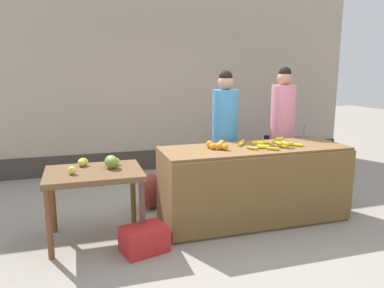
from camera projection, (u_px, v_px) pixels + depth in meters
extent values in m
plane|color=gray|center=(217.00, 223.00, 4.49)|extent=(24.00, 24.00, 0.00)
cube|color=tan|center=(163.00, 78.00, 6.78)|extent=(7.37, 0.20, 3.33)
cube|color=#3F3833|center=(166.00, 159.00, 6.96)|extent=(7.37, 0.04, 0.36)
cube|color=brown|center=(253.00, 184.00, 4.53)|extent=(2.23, 0.77, 0.91)
cube|color=brown|center=(269.00, 194.00, 4.16)|extent=(2.23, 0.03, 0.85)
cube|color=brown|center=(94.00, 173.00, 3.94)|extent=(1.00, 0.75, 0.06)
cylinder|color=brown|center=(49.00, 225.00, 3.58)|extent=(0.06, 0.06, 0.71)
cylinder|color=brown|center=(142.00, 214.00, 3.84)|extent=(0.06, 0.06, 0.71)
cylinder|color=brown|center=(53.00, 202.00, 4.19)|extent=(0.06, 0.06, 0.71)
cylinder|color=brown|center=(133.00, 194.00, 4.45)|extent=(0.06, 0.06, 0.71)
cylinder|color=gold|center=(260.00, 141.00, 4.69)|extent=(0.14, 0.10, 0.04)
cylinder|color=gold|center=(284.00, 146.00, 4.38)|extent=(0.11, 0.14, 0.04)
cylinder|color=gold|center=(286.00, 144.00, 4.55)|extent=(0.04, 0.14, 0.04)
cylinder|color=gold|center=(278.00, 142.00, 4.65)|extent=(0.11, 0.14, 0.04)
cylinder|color=gold|center=(241.00, 142.00, 4.65)|extent=(0.13, 0.12, 0.04)
cylinder|color=gold|center=(241.00, 144.00, 4.51)|extent=(0.13, 0.14, 0.04)
cylinder|color=gold|center=(261.00, 147.00, 4.34)|extent=(0.13, 0.06, 0.04)
cylinder|color=gold|center=(252.00, 148.00, 4.30)|extent=(0.10, 0.13, 0.04)
cylinder|color=yellow|center=(296.00, 145.00, 4.48)|extent=(0.14, 0.14, 0.04)
cylinder|color=gold|center=(273.00, 149.00, 4.26)|extent=(0.13, 0.12, 0.04)
cylinder|color=yellow|center=(263.00, 146.00, 4.40)|extent=(0.14, 0.11, 0.04)
cylinder|color=gold|center=(258.00, 143.00, 4.45)|extent=(0.13, 0.11, 0.04)
cylinder|color=yellow|center=(289.00, 144.00, 4.37)|extent=(0.13, 0.09, 0.04)
cylinder|color=yellow|center=(263.00, 143.00, 4.45)|extent=(0.14, 0.06, 0.04)
cylinder|color=gold|center=(277.00, 143.00, 4.42)|extent=(0.08, 0.14, 0.04)
cylinder|color=gold|center=(279.00, 139.00, 4.68)|extent=(0.16, 0.10, 0.04)
sphere|color=orange|center=(210.00, 144.00, 4.37)|extent=(0.09, 0.09, 0.09)
sphere|color=orange|center=(222.00, 143.00, 4.47)|extent=(0.08, 0.08, 0.08)
sphere|color=orange|center=(213.00, 146.00, 4.29)|extent=(0.07, 0.07, 0.07)
sphere|color=orange|center=(225.00, 147.00, 4.26)|extent=(0.08, 0.08, 0.08)
sphere|color=orange|center=(220.00, 146.00, 4.29)|extent=(0.09, 0.09, 0.09)
ellipsoid|color=gold|center=(81.00, 163.00, 4.10)|extent=(0.11, 0.13, 0.08)
ellipsoid|color=yellow|center=(111.00, 165.00, 4.00)|extent=(0.12, 0.12, 0.08)
ellipsoid|color=yellow|center=(83.00, 162.00, 4.13)|extent=(0.13, 0.10, 0.09)
ellipsoid|color=#DADA47|center=(72.00, 170.00, 3.79)|extent=(0.12, 0.12, 0.09)
ellipsoid|color=#DDD047|center=(115.00, 161.00, 4.16)|extent=(0.12, 0.10, 0.08)
ellipsoid|color=olive|center=(111.00, 162.00, 4.03)|extent=(0.16, 0.23, 0.14)
cylinder|color=#33333D|center=(224.00, 178.00, 5.11)|extent=(0.29, 0.29, 0.70)
cylinder|color=#3F8CCC|center=(225.00, 122.00, 4.96)|extent=(0.34, 0.34, 0.85)
sphere|color=tan|center=(226.00, 83.00, 4.86)|extent=(0.21, 0.21, 0.21)
sphere|color=black|center=(226.00, 77.00, 4.84)|extent=(0.18, 0.18, 0.18)
cylinder|color=#33333D|center=(280.00, 171.00, 5.44)|extent=(0.29, 0.29, 0.72)
cylinder|color=pink|center=(283.00, 117.00, 5.29)|extent=(0.34, 0.34, 0.88)
sphere|color=tan|center=(285.00, 78.00, 5.18)|extent=(0.21, 0.21, 0.21)
sphere|color=black|center=(285.00, 73.00, 5.17)|extent=(0.18, 0.18, 0.18)
torus|color=black|center=(306.00, 155.00, 6.64)|extent=(0.65, 0.09, 0.65)
torus|color=black|center=(257.00, 158.00, 6.37)|extent=(0.65, 0.09, 0.65)
cube|color=navy|center=(282.00, 146.00, 6.47)|extent=(0.80, 0.18, 0.28)
cube|color=black|center=(278.00, 138.00, 6.41)|extent=(0.44, 0.16, 0.08)
cylinder|color=gray|center=(304.00, 136.00, 6.56)|extent=(0.04, 0.04, 0.40)
cube|color=red|center=(144.00, 239.00, 3.78)|extent=(0.51, 0.43, 0.26)
ellipsoid|color=maroon|center=(152.00, 191.00, 4.93)|extent=(0.44, 0.46, 0.48)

